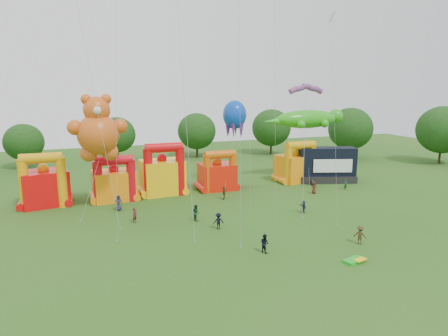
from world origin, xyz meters
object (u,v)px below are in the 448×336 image
object	(u,v)px
bouncy_castle_2	(163,174)
gecko_kite	(308,137)
octopus_kite	(231,148)
stage_trailer	(327,165)
spectator_0	(118,203)
spectator_4	(224,193)
teddy_bear_kite	(96,148)
bouncy_castle_0	(44,185)

from	to	relation	value
bouncy_castle_2	gecko_kite	bearing A→B (deg)	2.29
bouncy_castle_2	octopus_kite	world-z (taller)	octopus_kite
stage_trailer	spectator_0	bearing A→B (deg)	-171.99
stage_trailer	octopus_kite	xyz separation A→B (m)	(-15.96, 1.46, 3.38)
spectator_4	teddy_bear_kite	bearing A→B (deg)	-62.85
bouncy_castle_0	gecko_kite	xyz separation A→B (m)	(39.41, 1.56, 4.38)
teddy_bear_kite	gecko_kite	world-z (taller)	teddy_bear_kite
spectator_4	spectator_0	bearing A→B (deg)	-63.00
octopus_kite	spectator_0	world-z (taller)	octopus_kite
spectator_4	octopus_kite	bearing A→B (deg)	176.30
gecko_kite	teddy_bear_kite	bearing A→B (deg)	-167.91
spectator_4	bouncy_castle_0	bearing A→B (deg)	-77.14
bouncy_castle_2	spectator_4	size ratio (longest dim) A/B	4.11
octopus_kite	bouncy_castle_2	bearing A→B (deg)	-179.42
bouncy_castle_0	octopus_kite	bearing A→B (deg)	1.57
bouncy_castle_0	teddy_bear_kite	world-z (taller)	teddy_bear_kite
octopus_kite	spectator_0	xyz separation A→B (m)	(-17.16, -6.12, -5.09)
bouncy_castle_0	octopus_kite	distance (m)	26.01
bouncy_castle_0	spectator_4	xyz separation A→B (m)	(22.59, -5.02, -1.75)
bouncy_castle_0	teddy_bear_kite	xyz separation A→B (m)	(6.36, -5.52, 5.32)
stage_trailer	gecko_kite	world-z (taller)	gecko_kite
teddy_bear_kite	gecko_kite	xyz separation A→B (m)	(33.05, 7.08, -0.94)
octopus_kite	spectator_0	size ratio (longest dim) A/B	6.64
spectator_4	bouncy_castle_2	bearing A→B (deg)	-102.53
spectator_0	spectator_4	size ratio (longest dim) A/B	1.08
octopus_kite	spectator_0	distance (m)	18.92
teddy_bear_kite	octopus_kite	size ratio (longest dim) A/B	1.09
stage_trailer	spectator_0	size ratio (longest dim) A/B	4.79
octopus_kite	spectator_4	bearing A→B (deg)	-119.08
spectator_0	teddy_bear_kite	bearing A→B (deg)	-177.73
gecko_kite	stage_trailer	bearing A→B (deg)	-44.92
bouncy_castle_2	spectator_0	xyz separation A→B (m)	(-6.76, -6.01, -1.85)
bouncy_castle_0	stage_trailer	world-z (taller)	bouncy_castle_0
bouncy_castle_0	stage_trailer	xyz separation A→B (m)	(41.73, -0.75, 0.04)
bouncy_castle_0	spectator_4	world-z (taller)	bouncy_castle_0
bouncy_castle_2	spectator_4	xyz separation A→B (m)	(7.21, -5.62, -1.92)
gecko_kite	octopus_kite	bearing A→B (deg)	-176.41
bouncy_castle_0	octopus_kite	world-z (taller)	octopus_kite
stage_trailer	spectator_4	size ratio (longest dim) A/B	5.20
bouncy_castle_0	spectator_4	bearing A→B (deg)	-12.52
stage_trailer	octopus_kite	bearing A→B (deg)	174.78
octopus_kite	stage_trailer	bearing A→B (deg)	-5.22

